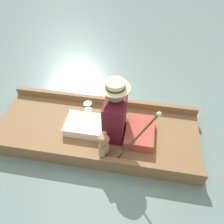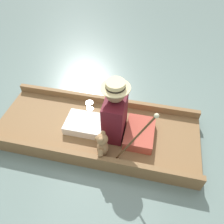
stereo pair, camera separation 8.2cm
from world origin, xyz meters
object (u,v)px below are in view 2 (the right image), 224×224
at_px(seated_person, 108,115).
at_px(walking_cane, 137,137).
at_px(wine_glass, 90,104).
at_px(teddy_bear, 102,145).

height_order(seated_person, walking_cane, walking_cane).
xyz_separation_m(wine_glass, walking_cane, (-0.70, -0.70, 0.40)).
bearing_deg(seated_person, wine_glass, 44.11).
bearing_deg(wine_glass, seated_person, -134.51).
distance_m(seated_person, wine_glass, 0.50).
xyz_separation_m(teddy_bear, wine_glass, (0.65, 0.34, -0.08)).
bearing_deg(teddy_bear, seated_person, 2.87).
height_order(seated_person, teddy_bear, seated_person).
relative_size(teddy_bear, walking_cane, 0.42).
height_order(teddy_bear, walking_cane, walking_cane).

